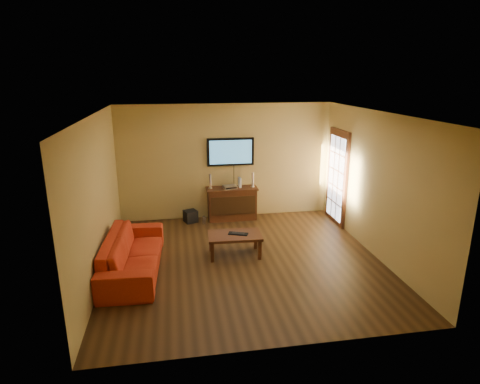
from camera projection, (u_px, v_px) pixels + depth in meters
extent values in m
plane|color=#301E0D|center=(244.00, 261.00, 7.46)|extent=(5.00, 5.00, 0.00)
plane|color=tan|center=(226.00, 162.00, 9.44)|extent=(5.00, 0.00, 5.00)
plane|color=tan|center=(97.00, 198.00, 6.68)|extent=(0.00, 5.00, 5.00)
plane|color=tan|center=(376.00, 185.00, 7.47)|extent=(0.00, 5.00, 5.00)
plane|color=white|center=(245.00, 114.00, 6.69)|extent=(5.00, 5.00, 0.00)
cube|color=#3D1C0D|center=(337.00, 178.00, 9.16)|extent=(0.06, 1.02, 2.22)
cube|color=white|center=(336.00, 178.00, 9.15)|extent=(0.01, 0.79, 1.89)
cube|color=#3D1C0D|center=(232.00, 204.00, 9.52)|extent=(1.13, 0.42, 0.73)
cube|color=black|center=(233.00, 206.00, 9.30)|extent=(1.04, 0.02, 0.44)
cube|color=#3D1C0D|center=(232.00, 189.00, 9.41)|extent=(1.20, 0.46, 0.04)
cube|color=black|center=(230.00, 152.00, 9.34)|extent=(1.10, 0.07, 0.65)
cube|color=teal|center=(231.00, 152.00, 9.31)|extent=(0.99, 0.01, 0.55)
cube|color=#3D1C0D|center=(235.00, 236.00, 7.58)|extent=(1.03, 0.64, 0.05)
cube|color=#3D1C0D|center=(212.00, 252.00, 7.36)|extent=(0.06, 0.06, 0.38)
cube|color=#3D1C0D|center=(260.00, 250.00, 7.47)|extent=(0.06, 0.06, 0.38)
cube|color=#3D1C0D|center=(211.00, 242.00, 7.82)|extent=(0.06, 0.06, 0.38)
cube|color=#3D1C0D|center=(255.00, 240.00, 7.93)|extent=(0.06, 0.06, 0.38)
imported|color=#B92D14|center=(132.00, 247.00, 6.96)|extent=(0.78, 2.31, 0.89)
cylinder|color=silver|center=(210.00, 188.00, 9.35)|extent=(0.09, 0.09, 0.01)
cylinder|color=silver|center=(210.00, 181.00, 9.30)|extent=(0.05, 0.05, 0.33)
cylinder|color=silver|center=(253.00, 187.00, 9.48)|extent=(0.10, 0.10, 0.01)
cylinder|color=silver|center=(253.00, 179.00, 9.43)|extent=(0.05, 0.05, 0.33)
cube|color=silver|center=(230.00, 187.00, 9.35)|extent=(0.34, 0.27, 0.07)
cube|color=white|center=(240.00, 182.00, 9.43)|extent=(0.06, 0.17, 0.23)
cube|color=black|center=(191.00, 216.00, 9.38)|extent=(0.36, 0.36, 0.28)
cylinder|color=white|center=(204.00, 220.00, 9.24)|extent=(0.07, 0.07, 0.19)
sphere|color=white|center=(204.00, 216.00, 9.21)|extent=(0.04, 0.04, 0.04)
cube|color=black|center=(238.00, 234.00, 7.58)|extent=(0.40, 0.26, 0.02)
cube|color=black|center=(238.00, 233.00, 7.58)|extent=(0.26, 0.18, 0.01)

